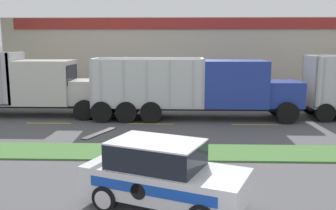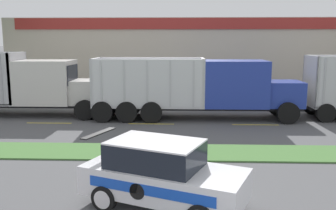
{
  "view_description": "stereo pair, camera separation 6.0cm",
  "coord_description": "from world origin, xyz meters",
  "views": [
    {
      "loc": [
        -1.35,
        -4.86,
        4.28
      ],
      "look_at": [
        -1.82,
        9.24,
        1.86
      ],
      "focal_mm": 40.0,
      "sensor_mm": 36.0,
      "label": 1
    },
    {
      "loc": [
        -1.29,
        -4.86,
        4.28
      ],
      "look_at": [
        -1.82,
        9.24,
        1.86
      ],
      "focal_mm": 40.0,
      "sensor_mm": 36.0,
      "label": 2
    }
  ],
  "objects": [
    {
      "name": "grass_verge",
      "position": [
        0.0,
        9.09,
        0.03
      ],
      "size": [
        120.0,
        2.14,
        0.06
      ],
      "primitive_type": "cube",
      "color": "#477538",
      "rests_on": "ground_plane"
    },
    {
      "name": "dump_truck_mid",
      "position": [
        0.51,
        15.61,
        1.68
      ],
      "size": [
        11.4,
        2.62,
        3.36
      ],
      "color": "black",
      "rests_on": "ground_plane"
    },
    {
      "name": "centre_line_5",
      "position": [
        2.51,
        14.17,
        0.0
      ],
      "size": [
        2.4,
        0.14,
        0.01
      ],
      "primitive_type": "cube",
      "color": "yellow",
      "rests_on": "ground_plane"
    },
    {
      "name": "store_building_backdrop",
      "position": [
        5.5,
        28.65,
        2.98
      ],
      "size": [
        40.07,
        12.1,
        5.96
      ],
      "color": "#BCB29E",
      "rests_on": "ground_plane"
    },
    {
      "name": "centre_line_3",
      "position": [
        -8.29,
        14.17,
        0.0
      ],
      "size": [
        2.4,
        0.14,
        0.01
      ],
      "primitive_type": "cube",
      "color": "yellow",
      "rests_on": "ground_plane"
    },
    {
      "name": "centre_line_4",
      "position": [
        -2.89,
        14.17,
        0.0
      ],
      "size": [
        2.4,
        0.14,
        0.01
      ],
      "primitive_type": "cube",
      "color": "yellow",
      "rests_on": "ground_plane"
    },
    {
      "name": "dump_truck_trail",
      "position": [
        -10.54,
        16.15,
        1.69
      ],
      "size": [
        11.7,
        2.6,
        3.65
      ],
      "color": "black",
      "rests_on": "ground_plane"
    },
    {
      "name": "rally_car",
      "position": [
        -1.8,
        4.32,
        0.9
      ],
      "size": [
        4.53,
        3.21,
        1.79
      ],
      "color": "white",
      "rests_on": "ground_plane"
    }
  ]
}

